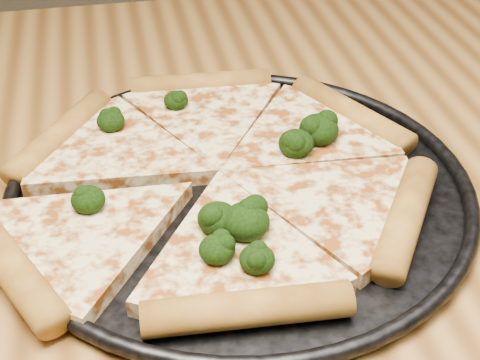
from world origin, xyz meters
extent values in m
cube|color=olive|center=(0.00, 0.00, 0.73)|extent=(1.20, 0.90, 0.04)
cube|color=brown|center=(0.54, 0.39, 0.35)|extent=(0.06, 0.06, 0.71)
cylinder|color=black|center=(0.05, -0.02, 0.75)|extent=(0.40, 0.40, 0.01)
torus|color=black|center=(0.05, -0.02, 0.76)|extent=(0.42, 0.42, 0.01)
cylinder|color=#AB762A|center=(0.18, 0.06, 0.77)|extent=(0.09, 0.15, 0.03)
cylinder|color=#AB762A|center=(0.04, 0.15, 0.77)|extent=(0.15, 0.04, 0.03)
cylinder|color=#AB762A|center=(-0.11, 0.08, 0.77)|extent=(0.11, 0.14, 0.03)
cylinder|color=#AB762A|center=(-0.15, -0.10, 0.77)|extent=(0.09, 0.15, 0.03)
cylinder|color=#AB762A|center=(0.02, -0.18, 0.77)|extent=(0.15, 0.04, 0.03)
cylinder|color=#AB762A|center=(0.17, -0.10, 0.77)|extent=(0.11, 0.14, 0.03)
ellipsoid|color=black|center=(0.03, -0.14, 0.78)|extent=(0.03, 0.03, 0.02)
ellipsoid|color=black|center=(-0.06, 0.08, 0.78)|extent=(0.03, 0.03, 0.02)
ellipsoid|color=black|center=(0.03, -0.10, 0.78)|extent=(0.04, 0.04, 0.03)
ellipsoid|color=black|center=(0.10, 0.00, 0.78)|extent=(0.03, 0.03, 0.02)
ellipsoid|color=black|center=(0.01, 0.11, 0.78)|extent=(0.02, 0.02, 0.02)
ellipsoid|color=black|center=(0.13, 0.02, 0.78)|extent=(0.04, 0.04, 0.03)
ellipsoid|color=black|center=(0.01, -0.13, 0.78)|extent=(0.03, 0.03, 0.02)
ellipsoid|color=black|center=(0.01, -0.09, 0.78)|extent=(0.03, 0.03, 0.02)
ellipsoid|color=black|center=(0.03, -0.10, 0.78)|extent=(0.03, 0.03, 0.02)
ellipsoid|color=black|center=(-0.09, -0.04, 0.78)|extent=(0.03, 0.03, 0.02)
camera|label=1|loc=(-0.05, -0.52, 1.13)|focal=52.72mm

